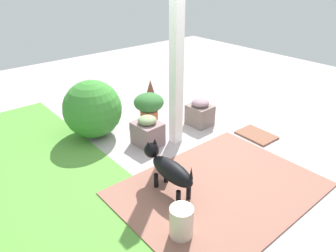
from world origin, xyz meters
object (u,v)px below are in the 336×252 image
at_px(stone_planter_nearest, 200,113).
at_px(doormat, 256,135).
at_px(terracotta_pot_spiky, 151,94).
at_px(terracotta_pot_broad, 149,105).
at_px(dog, 169,169).
at_px(stone_planter_mid, 148,132).
at_px(round_shrub, 93,109).
at_px(ceramic_urn, 181,222).
at_px(porch_pillar, 176,64).

distance_m(stone_planter_nearest, doormat, 1.00).
distance_m(stone_planter_nearest, terracotta_pot_spiky, 1.16).
xyz_separation_m(terracotta_pot_broad, dog, (-1.75, 1.04, 0.04)).
height_order(stone_planter_mid, round_shrub, round_shrub).
distance_m(round_shrub, terracotta_pot_spiky, 1.44).
height_order(ceramic_urn, doormat, ceramic_urn).
xyz_separation_m(terracotta_pot_spiky, dog, (-2.19, 1.41, 0.07)).
height_order(terracotta_pot_spiky, ceramic_urn, terracotta_pot_spiky).
bearing_deg(stone_planter_nearest, ceramic_urn, 130.53).
bearing_deg(porch_pillar, dog, 134.72).
xyz_separation_m(round_shrub, dog, (-1.86, 0.02, -0.13)).
xyz_separation_m(terracotta_pot_spiky, ceramic_urn, (-2.81, 1.77, -0.08)).
relative_size(stone_planter_mid, ceramic_urn, 1.32).
bearing_deg(terracotta_pot_broad, ceramic_urn, 149.49).
relative_size(stone_planter_mid, doormat, 0.81).
distance_m(porch_pillar, doormat, 1.79).
relative_size(terracotta_pot_spiky, ceramic_urn, 1.53).
distance_m(porch_pillar, stone_planter_mid, 1.11).
bearing_deg(porch_pillar, ceramic_urn, 140.21).
height_order(round_shrub, doormat, round_shrub).
bearing_deg(doormat, round_shrub, 48.94).
bearing_deg(ceramic_urn, porch_pillar, -39.79).
relative_size(round_shrub, dog, 1.10).
xyz_separation_m(stone_planter_nearest, stone_planter_mid, (0.04, 1.08, -0.00)).
height_order(stone_planter_mid, ceramic_urn, stone_planter_mid).
xyz_separation_m(porch_pillar, stone_planter_nearest, (0.17, -0.70, -1.01)).
bearing_deg(porch_pillar, terracotta_pot_spiky, -21.82).
relative_size(ceramic_urn, doormat, 0.61).
distance_m(stone_planter_nearest, terracotta_pot_broad, 0.90).
bearing_deg(terracotta_pot_spiky, round_shrub, 103.34).
xyz_separation_m(porch_pillar, round_shrub, (0.99, 0.86, -0.78)).
distance_m(stone_planter_nearest, stone_planter_mid, 1.08).
relative_size(porch_pillar, dog, 2.97).
distance_m(terracotta_pot_spiky, ceramic_urn, 3.32).
bearing_deg(terracotta_pot_broad, porch_pillar, 169.92).
relative_size(stone_planter_nearest, round_shrub, 0.51).
height_order(terracotta_pot_spiky, doormat, terracotta_pot_spiky).
distance_m(terracotta_pot_broad, doormat, 1.88).
relative_size(round_shrub, ceramic_urn, 2.57).
xyz_separation_m(stone_planter_nearest, dog, (-1.04, 1.58, 0.11)).
xyz_separation_m(dog, ceramic_urn, (-0.62, 0.36, -0.15)).
bearing_deg(doormat, stone_planter_mid, 58.12).
bearing_deg(terracotta_pot_spiky, terracotta_pot_broad, 139.58).
bearing_deg(stone_planter_nearest, terracotta_pot_spiky, 8.51).
distance_m(dog, doormat, 2.01).
height_order(porch_pillar, stone_planter_nearest, porch_pillar).
distance_m(stone_planter_nearest, ceramic_urn, 2.56).
relative_size(round_shrub, terracotta_pot_broad, 1.74).
bearing_deg(terracotta_pot_broad, dog, 149.44).
bearing_deg(ceramic_urn, terracotta_pot_broad, -30.51).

